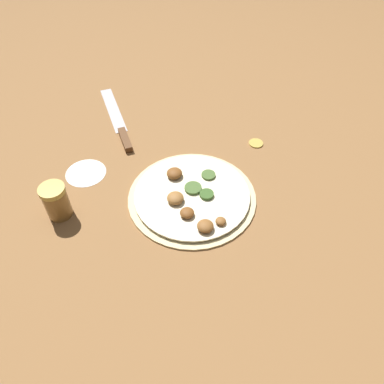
% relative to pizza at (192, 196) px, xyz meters
% --- Properties ---
extents(ground_plane, '(3.00, 3.00, 0.00)m').
position_rel_pizza_xyz_m(ground_plane, '(-0.00, -0.00, -0.01)').
color(ground_plane, olive).
extents(pizza, '(0.30, 0.30, 0.03)m').
position_rel_pizza_xyz_m(pizza, '(0.00, 0.00, 0.00)').
color(pizza, beige).
rests_on(pizza, ground_plane).
extents(knife, '(0.19, 0.30, 0.02)m').
position_rel_pizza_xyz_m(knife, '(0.25, -0.23, -0.00)').
color(knife, silver).
rests_on(knife, ground_plane).
extents(spice_jar, '(0.06, 0.06, 0.09)m').
position_rel_pizza_xyz_m(spice_jar, '(0.29, 0.10, 0.04)').
color(spice_jar, olive).
rests_on(spice_jar, ground_plane).
extents(loose_cap, '(0.04, 0.04, 0.01)m').
position_rel_pizza_xyz_m(loose_cap, '(-0.14, -0.23, -0.00)').
color(loose_cap, gold).
rests_on(loose_cap, ground_plane).
extents(flour_patch, '(0.10, 0.10, 0.00)m').
position_rel_pizza_xyz_m(flour_patch, '(0.28, -0.04, -0.01)').
color(flour_patch, white).
rests_on(flour_patch, ground_plane).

